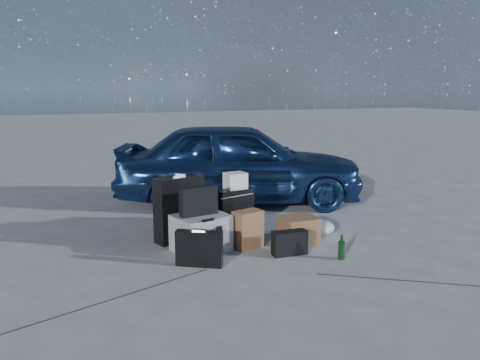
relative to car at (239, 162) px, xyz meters
name	(u,v)px	position (x,y,z in m)	size (l,w,h in m)	color
ground	(258,253)	(-0.71, -2.13, -0.61)	(60.00, 60.00, 0.00)	#B5B4B0
car	(239,162)	(0.00, 0.00, 0.00)	(1.45, 3.60, 1.23)	navy
pelican_case	(201,233)	(-1.24, -1.82, -0.42)	(0.53, 0.44, 0.39)	#B0B3B6
laptop_bag	(199,201)	(-1.25, -1.81, -0.07)	(0.40, 0.10, 0.30)	black
briefcase	(199,249)	(-1.40, -2.24, -0.44)	(0.45, 0.10, 0.35)	black
suitcase_left	(180,209)	(-1.34, -1.39, -0.25)	(0.56, 0.20, 0.73)	black
suitcase_right	(235,212)	(-0.70, -1.46, -0.34)	(0.46, 0.16, 0.55)	black
white_carton	(235,181)	(-0.68, -1.44, 0.03)	(0.24, 0.19, 0.19)	white
duffel_bag	(193,213)	(-1.05, -1.01, -0.42)	(0.78, 0.33, 0.39)	black
flat_box_white	(193,194)	(-1.06, -1.02, -0.19)	(0.45, 0.33, 0.08)	white
flat_box_black	(193,189)	(-1.06, -1.01, -0.12)	(0.29, 0.21, 0.06)	black
kraft_bag	(248,229)	(-0.74, -1.94, -0.41)	(0.31, 0.18, 0.41)	#956341
cardboard_box	(298,229)	(-0.15, -1.99, -0.47)	(0.38, 0.34, 0.29)	olive
plastic_bag	(321,228)	(0.23, -1.87, -0.53)	(0.32, 0.27, 0.17)	silver
messenger_bag	(290,243)	(-0.44, -2.31, -0.49)	(0.36, 0.14, 0.25)	black
green_bottle	(342,247)	(-0.03, -2.63, -0.48)	(0.07, 0.07, 0.26)	black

